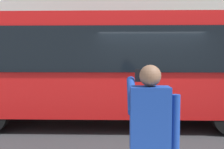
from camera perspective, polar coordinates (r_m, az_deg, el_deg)
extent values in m
plane|color=#2B2B2D|center=(7.28, 7.63, -11.44)|extent=(60.00, 60.00, 0.00)
cube|color=#19592D|center=(13.89, 19.60, 8.19)|extent=(4.40, 1.10, 0.24)
cube|color=red|center=(7.52, -0.34, 2.22)|extent=(9.00, 2.50, 2.60)
cube|color=black|center=(6.26, -0.71, 5.51)|extent=(7.60, 0.06, 1.10)
cylinder|color=black|center=(9.32, -18.95, -5.06)|extent=(1.00, 0.28, 1.00)
cylinder|color=black|center=(9.16, 19.10, -5.22)|extent=(1.00, 0.28, 1.00)
cube|color=navy|center=(2.75, 8.14, -9.43)|extent=(0.40, 0.24, 0.66)
sphere|color=brown|center=(2.69, 8.23, -0.26)|extent=(0.22, 0.22, 0.22)
cylinder|color=navy|center=(2.81, 13.49, -10.09)|extent=(0.09, 0.09, 0.58)
cylinder|color=navy|center=(2.86, 4.21, -4.42)|extent=(0.09, 0.48, 0.37)
cube|color=black|center=(2.98, 5.64, -0.21)|extent=(0.07, 0.01, 0.14)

